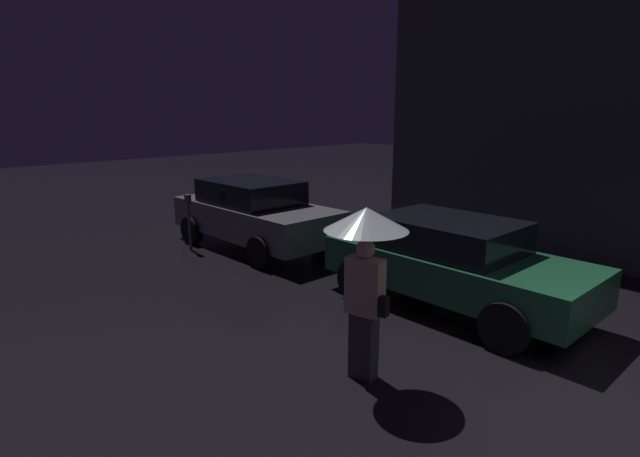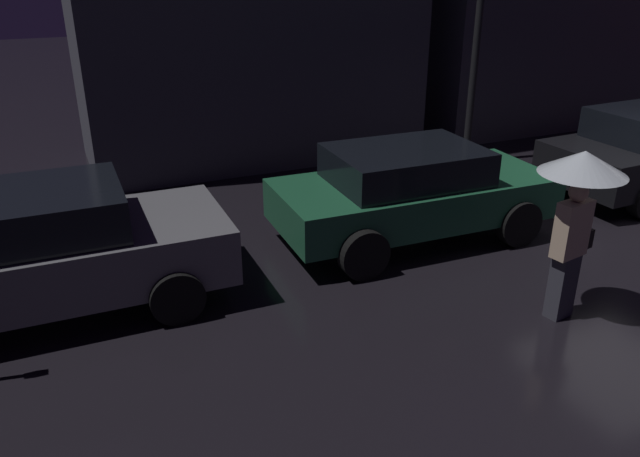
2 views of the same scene
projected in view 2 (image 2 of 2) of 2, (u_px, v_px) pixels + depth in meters
parked_car_grey at (41, 250)px, 7.10m from camera, size 4.16×1.96×1.49m
parked_car_green at (411, 191)px, 9.00m from camera, size 4.08×1.92×1.38m
pedestrian_with_umbrella at (579, 193)px, 6.67m from camera, size 0.92×0.92×1.99m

